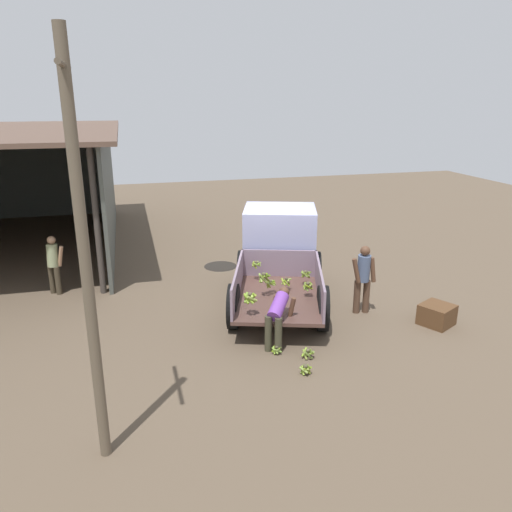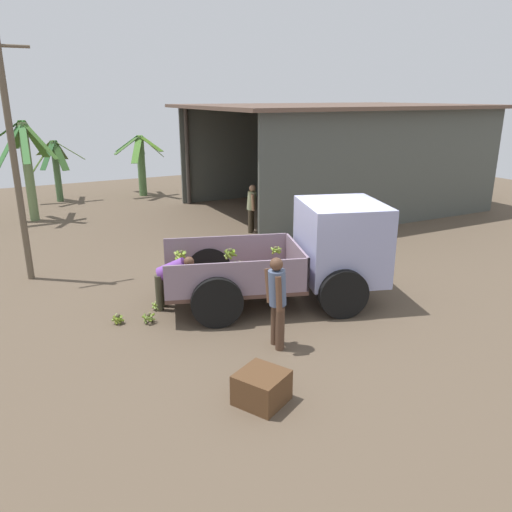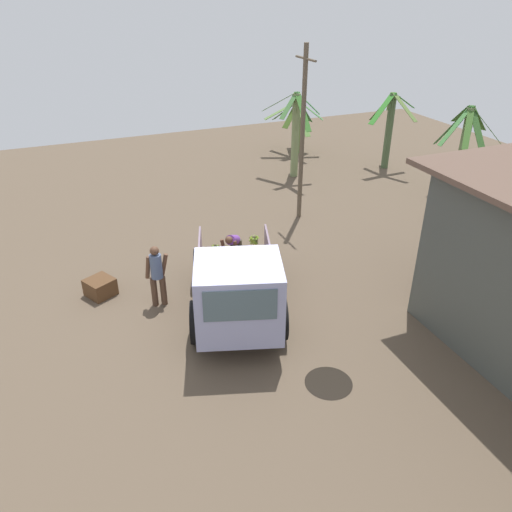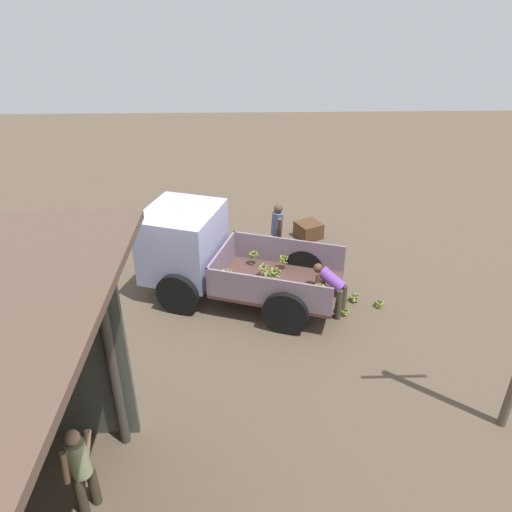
# 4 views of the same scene
# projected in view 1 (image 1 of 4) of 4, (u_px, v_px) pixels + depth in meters

# --- Properties ---
(ground) EXTENTS (36.00, 36.00, 0.00)m
(ground) POSITION_uv_depth(u_px,v_px,m) (274.00, 289.00, 13.14)
(ground) COLOR brown
(mud_patch_0) EXTENTS (0.98, 0.98, 0.01)m
(mud_patch_0) POSITION_uv_depth(u_px,v_px,m) (221.00, 266.00, 14.90)
(mud_patch_0) COLOR black
(mud_patch_0) RESTS_ON ground
(cargo_truck) EXTENTS (4.83, 3.16, 2.10)m
(cargo_truck) POSITION_uv_depth(u_px,v_px,m) (279.00, 249.00, 12.74)
(cargo_truck) COLOR #51362F
(cargo_truck) RESTS_ON ground
(warehouse_shed) EXTENTS (10.82, 7.62, 3.87)m
(warehouse_shed) POSITION_uv_depth(u_px,v_px,m) (1.00, 162.00, 16.22)
(warehouse_shed) COLOR #4B4F48
(warehouse_shed) RESTS_ON ground
(utility_pole) EXTENTS (1.26, 0.15, 5.62)m
(utility_pole) POSITION_uv_depth(u_px,v_px,m) (85.00, 258.00, 6.20)
(utility_pole) COLOR brown
(utility_pole) RESTS_ON ground
(banana_palm_1) EXTENTS (2.61, 2.19, 3.38)m
(banana_palm_1) POSITION_uv_depth(u_px,v_px,m) (30.00, 169.00, 21.96)
(banana_palm_1) COLOR #4E5A34
(banana_palm_1) RESTS_ON ground
(person_foreground_visitor) EXTENTS (0.36, 0.62, 1.64)m
(person_foreground_visitor) POSITION_uv_depth(u_px,v_px,m) (363.00, 276.00, 11.44)
(person_foreground_visitor) COLOR #4E3527
(person_foreground_visitor) RESTS_ON ground
(person_worker_loading) EXTENTS (0.80, 0.77, 1.15)m
(person_worker_loading) POSITION_uv_depth(u_px,v_px,m) (278.00, 314.00, 9.92)
(person_worker_loading) COLOR #3C3A29
(person_worker_loading) RESTS_ON ground
(person_bystander_near_shed) EXTENTS (0.44, 0.52, 1.52)m
(person_bystander_near_shed) POSITION_uv_depth(u_px,v_px,m) (53.00, 262.00, 12.61)
(person_bystander_near_shed) COLOR #403627
(person_bystander_near_shed) RESTS_ON ground
(banana_bunch_on_ground_0) EXTENTS (0.24, 0.24, 0.20)m
(banana_bunch_on_ground_0) POSITION_uv_depth(u_px,v_px,m) (305.00, 369.00, 9.08)
(banana_bunch_on_ground_0) COLOR #4D4632
(banana_bunch_on_ground_0) RESTS_ON ground
(banana_bunch_on_ground_1) EXTENTS (0.23, 0.22, 0.18)m
(banana_bunch_on_ground_1) POSITION_uv_depth(u_px,v_px,m) (277.00, 349.00, 9.80)
(banana_bunch_on_ground_1) COLOR brown
(banana_bunch_on_ground_1) RESTS_ON ground
(banana_bunch_on_ground_2) EXTENTS (0.28, 0.28, 0.21)m
(banana_bunch_on_ground_2) POSITION_uv_depth(u_px,v_px,m) (308.00, 353.00, 9.63)
(banana_bunch_on_ground_2) COLOR brown
(banana_bunch_on_ground_2) RESTS_ON ground
(wooden_crate_0) EXTENTS (0.87, 0.87, 0.46)m
(wooden_crate_0) POSITION_uv_depth(u_px,v_px,m) (437.00, 315.00, 11.04)
(wooden_crate_0) COLOR #53351F
(wooden_crate_0) RESTS_ON ground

